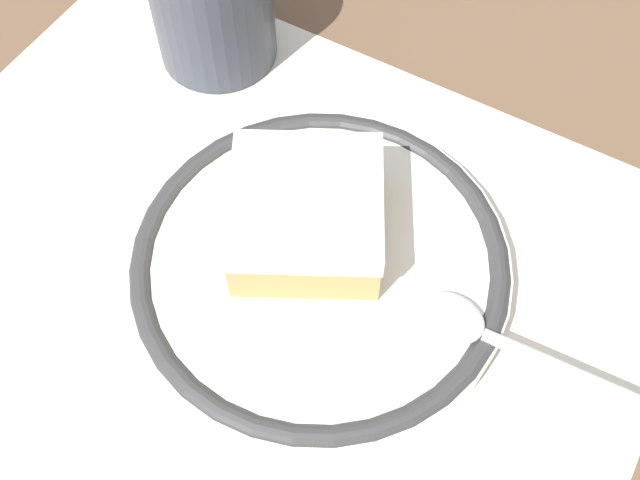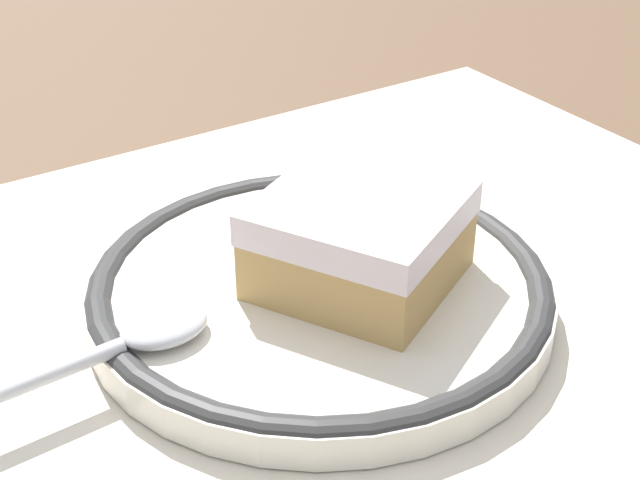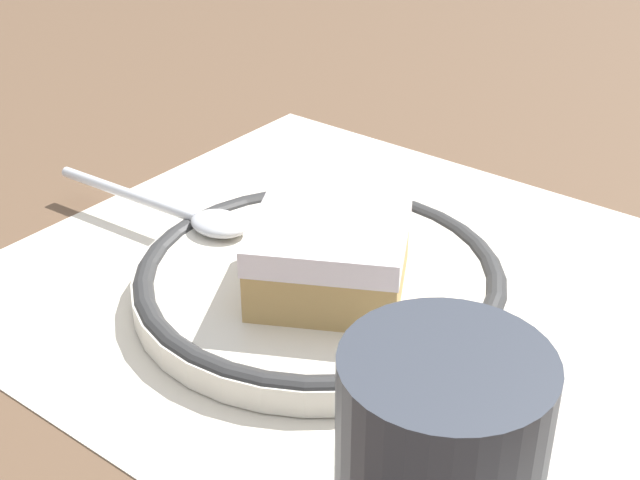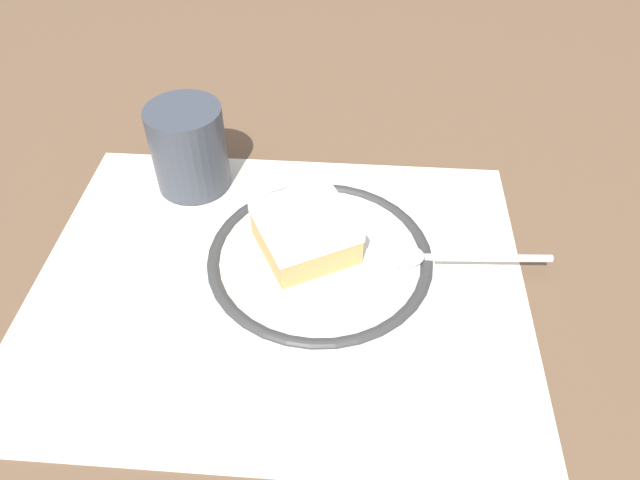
{
  "view_description": "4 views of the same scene",
  "coord_description": "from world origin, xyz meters",
  "views": [
    {
      "loc": [
        -0.14,
        0.15,
        0.37
      ],
      "look_at": [
        -0.03,
        -0.02,
        0.04
      ],
      "focal_mm": 43.35,
      "sensor_mm": 36.0,
      "label": 1
    },
    {
      "loc": [
        -0.23,
        -0.31,
        0.24
      ],
      "look_at": [
        -0.03,
        -0.02,
        0.04
      ],
      "focal_mm": 54.07,
      "sensor_mm": 36.0,
      "label": 2
    },
    {
      "loc": [
        0.22,
        -0.34,
        0.27
      ],
      "look_at": [
        -0.03,
        -0.02,
        0.04
      ],
      "focal_mm": 50.04,
      "sensor_mm": 36.0,
      "label": 3
    },
    {
      "loc": [
        -0.06,
        0.34,
        0.4
      ],
      "look_at": [
        -0.03,
        -0.02,
        0.04
      ],
      "focal_mm": 33.08,
      "sensor_mm": 36.0,
      "label": 4
    }
  ],
  "objects": [
    {
      "name": "spoon",
      "position": [
        -0.13,
        -0.02,
        0.02
      ],
      "size": [
        0.15,
        0.03,
        0.01
      ],
      "color": "silver",
      "rests_on": "plate"
    },
    {
      "name": "ground_plane",
      "position": [
        0.0,
        0.0,
        0.0
      ],
      "size": [
        2.4,
        2.4,
        0.0
      ],
      "primitive_type": "plane",
      "color": "brown"
    },
    {
      "name": "plate",
      "position": [
        -0.03,
        -0.02,
        0.01
      ],
      "size": [
        0.2,
        0.2,
        0.02
      ],
      "color": "silver",
      "rests_on": "placemat"
    },
    {
      "name": "placemat",
      "position": [
        0.0,
        0.0,
        0.0
      ],
      "size": [
        0.43,
        0.35,
        0.0
      ],
      "primitive_type": "cube",
      "color": "beige",
      "rests_on": "ground_plane"
    },
    {
      "name": "cake_slice",
      "position": [
        -0.02,
        -0.03,
        0.04
      ],
      "size": [
        0.11,
        0.11,
        0.04
      ],
      "color": "tan",
      "rests_on": "plate"
    }
  ]
}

